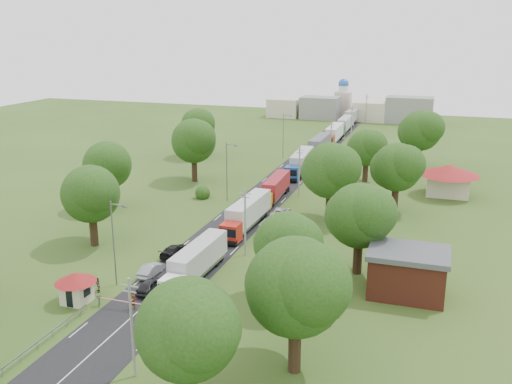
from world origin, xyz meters
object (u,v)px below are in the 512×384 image
at_px(car_lane_front, 150,285).
at_px(pedestrian_near, 133,301).
at_px(boom_barrier, 125,303).
at_px(car_lane_mid, 151,270).
at_px(info_sign, 315,163).
at_px(truck_0, 196,262).
at_px(guard_booth, 76,284).

distance_m(car_lane_front, pedestrian_near, 4.24).
distance_m(boom_barrier, car_lane_mid, 8.74).
height_order(info_sign, truck_0, info_sign).
xyz_separation_m(info_sign, car_lane_mid, (-8.20, -51.42, -2.28)).
xyz_separation_m(boom_barrier, truck_0, (3.73, 9.52, 1.18)).
distance_m(car_lane_front, car_lane_mid, 4.34).
bearing_deg(info_sign, boom_barrier, -96.24).
xyz_separation_m(truck_0, car_lane_mid, (-5.37, -0.93, -1.34)).
bearing_deg(boom_barrier, guard_booth, -179.99).
relative_size(info_sign, truck_0, 0.29).
relative_size(truck_0, car_lane_front, 3.16).
height_order(boom_barrier, truck_0, truck_0).
distance_m(guard_booth, pedestrian_near, 6.58).
bearing_deg(pedestrian_near, guard_booth, 178.25).
bearing_deg(guard_booth, truck_0, 44.84).
bearing_deg(guard_booth, info_sign, 78.32).
height_order(guard_booth, car_lane_front, guard_booth).
relative_size(guard_booth, info_sign, 1.07).
relative_size(info_sign, car_lane_front, 0.92).
height_order(info_sign, pedestrian_near, info_sign).
height_order(boom_barrier, guard_booth, guard_booth).
relative_size(car_lane_front, car_lane_mid, 1.02).
bearing_deg(boom_barrier, car_lane_mid, 100.83).
bearing_deg(truck_0, guard_booth, -135.16).
bearing_deg(truck_0, boom_barrier, -111.40).
height_order(truck_0, car_lane_front, truck_0).
bearing_deg(pedestrian_near, car_lane_mid, 99.37).
distance_m(guard_booth, truck_0, 13.50).
distance_m(truck_0, car_lane_mid, 5.62).
xyz_separation_m(guard_booth, pedestrian_near, (6.45, 0.50, -1.22)).
xyz_separation_m(guard_booth, info_sign, (12.40, 60.00, 0.84)).
distance_m(guard_booth, car_lane_mid, 9.66).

